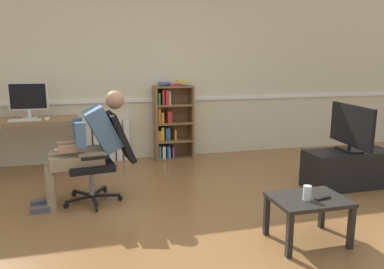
# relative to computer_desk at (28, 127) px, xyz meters

# --- Properties ---
(ground_plane) EXTENTS (18.00, 18.00, 0.00)m
(ground_plane) POSITION_rel_computer_desk_xyz_m (1.78, -2.15, -0.64)
(ground_plane) COLOR brown
(back_wall) EXTENTS (12.00, 0.13, 2.70)m
(back_wall) POSITION_rel_computer_desk_xyz_m (1.78, 0.50, 0.70)
(back_wall) COLOR beige
(back_wall) RESTS_ON ground_plane
(computer_desk) EXTENTS (1.25, 0.60, 0.76)m
(computer_desk) POSITION_rel_computer_desk_xyz_m (0.00, 0.00, 0.00)
(computer_desk) COLOR olive
(computer_desk) RESTS_ON ground_plane
(imac_monitor) EXTENTS (0.50, 0.14, 0.48)m
(imac_monitor) POSITION_rel_computer_desk_xyz_m (0.02, 0.08, 0.39)
(imac_monitor) COLOR silver
(imac_monitor) RESTS_ON computer_desk
(keyboard) EXTENTS (0.39, 0.12, 0.02)m
(keyboard) POSITION_rel_computer_desk_xyz_m (-0.01, -0.14, 0.12)
(keyboard) COLOR white
(keyboard) RESTS_ON computer_desk
(computer_mouse) EXTENTS (0.06, 0.10, 0.03)m
(computer_mouse) POSITION_rel_computer_desk_xyz_m (0.26, -0.12, 0.13)
(computer_mouse) COLOR white
(computer_mouse) RESTS_ON computer_desk
(bookshelf) EXTENTS (0.60, 0.29, 1.22)m
(bookshelf) POSITION_rel_computer_desk_xyz_m (2.01, 0.29, -0.07)
(bookshelf) COLOR brown
(bookshelf) RESTS_ON ground_plane
(radiator) EXTENTS (0.77, 0.08, 0.63)m
(radiator) POSITION_rel_computer_desk_xyz_m (0.99, 0.39, -0.33)
(radiator) COLOR white
(radiator) RESTS_ON ground_plane
(office_chair) EXTENTS (0.79, 0.63, 0.98)m
(office_chair) POSITION_rel_computer_desk_xyz_m (0.96, -1.25, -0.12)
(office_chair) COLOR black
(office_chair) RESTS_ON ground_plane
(person_seated) EXTENTS (1.03, 0.44, 1.21)m
(person_seated) POSITION_rel_computer_desk_xyz_m (0.78, -1.28, 0.01)
(person_seated) COLOR #937F60
(person_seated) RESTS_ON ground_plane
(tv_stand) EXTENTS (1.05, 0.42, 0.46)m
(tv_stand) POSITION_rel_computer_desk_xyz_m (3.83, -1.56, -0.42)
(tv_stand) COLOR black
(tv_stand) RESTS_ON ground_plane
(tv_screen) EXTENTS (0.23, 0.86, 0.55)m
(tv_screen) POSITION_rel_computer_desk_xyz_m (3.83, -1.56, 0.10)
(tv_screen) COLOR black
(tv_screen) RESTS_ON tv_stand
(coffee_table) EXTENTS (0.62, 0.46, 0.39)m
(coffee_table) POSITION_rel_computer_desk_xyz_m (2.58, -2.68, -0.31)
(coffee_table) COLOR black
(coffee_table) RESTS_ON ground_plane
(drinking_glass) EXTENTS (0.07, 0.07, 0.12)m
(drinking_glass) POSITION_rel_computer_desk_xyz_m (2.54, -2.72, -0.19)
(drinking_glass) COLOR silver
(drinking_glass) RESTS_ON coffee_table
(spare_remote) EXTENTS (0.15, 0.07, 0.02)m
(spare_remote) POSITION_rel_computer_desk_xyz_m (2.68, -2.74, -0.24)
(spare_remote) COLOR black
(spare_remote) RESTS_ON coffee_table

